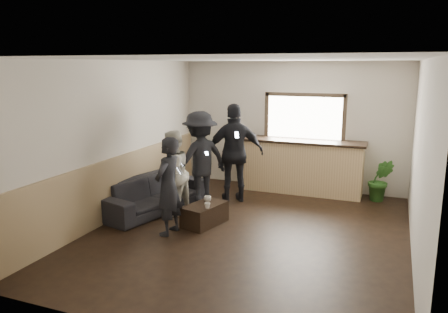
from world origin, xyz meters
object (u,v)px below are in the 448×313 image
at_px(person_b, 173,173).
at_px(person_d, 235,153).
at_px(sofa, 154,194).
at_px(person_a, 168,186).
at_px(cup_a, 208,199).
at_px(coffee_table, 205,214).
at_px(cup_b, 207,206).
at_px(potted_plant, 380,180).
at_px(person_c, 200,159).
at_px(bar_counter, 301,163).

bearing_deg(person_b, person_d, 154.52).
height_order(sofa, person_a, person_a).
relative_size(cup_a, person_a, 0.08).
bearing_deg(person_a, person_b, -153.67).
relative_size(coffee_table, person_a, 0.51).
relative_size(sofa, person_a, 1.38).
bearing_deg(cup_a, person_b, 172.00).
bearing_deg(person_b, cup_b, 71.21).
relative_size(potted_plant, person_c, 0.47).
distance_m(bar_counter, cup_a, 2.69).
xyz_separation_m(bar_counter, person_c, (-1.64, -1.62, 0.29)).
height_order(cup_a, person_d, person_d).
bearing_deg(cup_a, cup_b, -66.76).
relative_size(cup_a, potted_plant, 0.14).
bearing_deg(cup_b, person_d, 93.80).
bearing_deg(cup_b, cup_a, 113.24).
xyz_separation_m(coffee_table, potted_plant, (2.76, 2.51, 0.26)).
xyz_separation_m(cup_a, person_c, (-0.51, 0.80, 0.52)).
xyz_separation_m(cup_b, person_b, (-0.88, 0.44, 0.38)).
bearing_deg(bar_counter, person_c, -135.31).
distance_m(bar_counter, coffee_table, 2.86).
xyz_separation_m(sofa, person_b, (0.45, -0.06, 0.46)).
bearing_deg(person_d, person_c, 11.91).
xyz_separation_m(cup_b, potted_plant, (2.64, 2.69, 0.03)).
relative_size(coffee_table, person_b, 0.52).
relative_size(person_a, person_d, 0.81).
height_order(coffee_table, person_c, person_c).
height_order(coffee_table, person_a, person_a).
height_order(bar_counter, person_d, bar_counter).
height_order(bar_counter, person_a, bar_counter).
bearing_deg(person_a, person_d, 171.58).
relative_size(person_c, person_d, 0.94).
distance_m(coffee_table, person_a, 0.94).
bearing_deg(person_d, coffee_table, 59.48).
relative_size(bar_counter, person_d, 1.36).
relative_size(bar_counter, potted_plant, 3.09).
relative_size(cup_a, person_b, 0.08).
xyz_separation_m(sofa, person_c, (0.68, 0.64, 0.60)).
bearing_deg(cup_a, potted_plant, 40.14).
bearing_deg(potted_plant, person_d, -158.87).
bearing_deg(person_c, person_b, 13.50).
xyz_separation_m(coffee_table, person_c, (-0.52, 0.97, 0.75)).
bearing_deg(person_d, sofa, 12.64).
height_order(sofa, cup_a, sofa).
distance_m(cup_a, cup_b, 0.37).
height_order(sofa, cup_b, sofa).
height_order(bar_counter, potted_plant, bar_counter).
bearing_deg(potted_plant, bar_counter, 177.27).
xyz_separation_m(cup_b, person_c, (-0.65, 1.14, 0.52)).
bearing_deg(person_b, sofa, -90.08).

